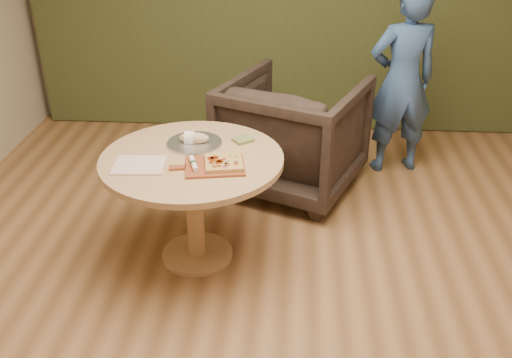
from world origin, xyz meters
The scene contains 11 objects.
room_shell centered at (0.00, 0.00, 1.40)m, with size 5.04×6.04×2.84m.
pedestal_table centered at (-0.51, 0.59, 0.61)m, with size 1.14×1.14×0.75m.
pizza_paddle centered at (-0.36, 0.46, 0.76)m, with size 0.47×0.34×0.01m.
flatbread_pizza centered at (-0.29, 0.47, 0.78)m, with size 0.25×0.25×0.04m.
cutlery_roll centered at (-0.47, 0.44, 0.78)m, with size 0.08×0.20×0.03m.
newspaper centered at (-0.80, 0.44, 0.76)m, with size 0.30×0.25×0.01m, color white.
serving_tray centered at (-0.52, 0.77, 0.76)m, with size 0.36×0.36×0.02m.
bread_roll centered at (-0.53, 0.77, 0.79)m, with size 0.19×0.09×0.09m.
green_packet centered at (-0.21, 0.84, 0.76)m, with size 0.12×0.10×0.02m, color #57602B.
armchair centered at (0.12, 1.62, 0.51)m, with size 0.98×0.92×1.01m, color black.
person_standing centered at (0.99, 2.01, 0.79)m, with size 0.58×0.38×1.58m, color #314E7F.
Camera 1 is at (0.11, -2.53, 2.31)m, focal length 40.00 mm.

